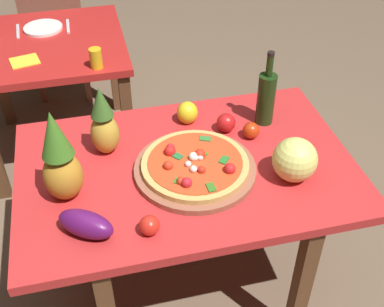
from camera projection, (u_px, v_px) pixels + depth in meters
The scene contains 20 objects.
ground_plane at pixel (187, 281), 2.38m from camera, with size 10.00×10.00×0.00m, color brown.
display_table at pixel (186, 182), 1.96m from camera, with size 1.30×0.85×0.74m.
background_table at pixel (51, 61), 2.78m from camera, with size 0.84×0.84×0.74m.
dining_chair at pixel (58, 33), 3.36m from camera, with size 0.48×0.48×0.85m.
pizza_board at pixel (195, 169), 1.87m from camera, with size 0.46×0.46×0.03m, color #93553E.
pizza at pixel (195, 164), 1.85m from camera, with size 0.41×0.41×0.06m.
wine_bottle at pixel (266, 97), 2.05m from camera, with size 0.08×0.08×0.33m.
pineapple_left at pixel (60, 161), 1.67m from camera, with size 0.14×0.14×0.37m.
pineapple_right at pixel (104, 124), 1.89m from camera, with size 0.11×0.11×0.30m.
melon at pixel (295, 160), 1.80m from camera, with size 0.17×0.17×0.17m, color #D9DB6D.
bell_pepper at pixel (187, 113), 2.10m from camera, with size 0.09×0.09×0.10m, color yellow.
eggplant at pixel (86, 224), 1.61m from camera, with size 0.20×0.09×0.09m, color #531353.
tomato_beside_pepper at pixel (251, 130), 2.02m from camera, with size 0.07×0.07×0.07m, color red.
tomato_by_bottle at pixel (226, 123), 2.05m from camera, with size 0.08×0.08×0.08m, color red.
tomato_at_corner at pixel (149, 225), 1.62m from camera, with size 0.07×0.07×0.07m, color red.
drinking_glass_juice at pixel (96, 58), 2.46m from camera, with size 0.06×0.06×0.10m, color gold.
dinner_plate at pixel (43, 28), 2.82m from camera, with size 0.22×0.22×0.02m, color white.
fork_utensil at pixel (18, 31), 2.80m from camera, with size 0.02×0.18×0.01m, color silver.
knife_utensil at pixel (68, 26), 2.85m from camera, with size 0.02×0.18×0.01m, color silver.
napkin_folded at pixel (25, 61), 2.53m from camera, with size 0.14×0.12×0.01m, color yellow.
Camera 1 is at (-0.32, -1.40, 1.99)m, focal length 46.00 mm.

